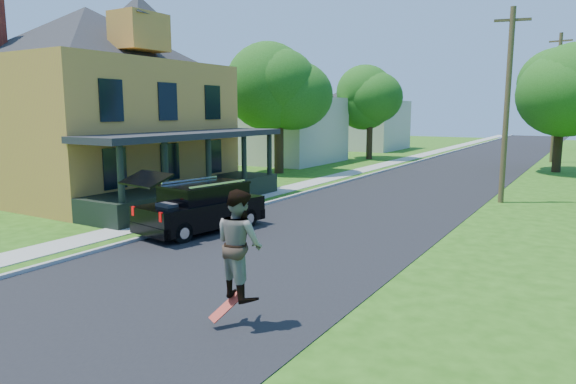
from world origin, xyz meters
The scene contains 16 objects.
ground centered at (0.00, 0.00, 0.00)m, with size 140.00×140.00×0.00m, color #265310.
street centered at (0.00, 20.00, 0.00)m, with size 8.00×120.00×0.02m, color black.
curb centered at (-4.05, 20.00, 0.00)m, with size 0.15×120.00×0.12m, color #9E9E99.
sidewalk centered at (-5.60, 20.00, 0.00)m, with size 1.30×120.00×0.03m, color #9E9F97.
front_walk centered at (-9.50, 6.00, 0.00)m, with size 6.50×1.20×0.03m, color #9E9F97.
main_house centered at (-12.80, 5.99, 4.92)m, with size 15.56×15.56×10.10m.
neighbor_house_mid centered at (-13.50, 24.00, 4.19)m, with size 12.78×12.78×8.30m.
neighbor_house_far centered at (-13.50, 40.00, 4.19)m, with size 12.78×12.78×8.30m.
black_suv centered at (-3.20, 2.47, 0.83)m, with size 2.49×4.90×2.18m.
skateboarder centered at (2.46, -3.00, 1.58)m, with size 1.20×1.07×2.05m.
skateboard centered at (2.28, -3.22, 0.36)m, with size 0.44×0.59×0.47m.
tree_left_mid centered at (-9.67, 17.57, 5.59)m, with size 6.49×6.14×8.55m.
tree_left_far centered at (-8.36, 29.67, 5.28)m, with size 6.05×6.17×8.08m.
tree_right_mid centered at (5.69, 27.55, 5.58)m, with size 6.64×6.71×8.74m.
utility_pole_near centered at (4.50, 13.54, 4.29)m, with size 1.44×0.45×8.32m.
utility_pole_far centered at (4.91, 34.59, 5.07)m, with size 1.63×0.41×9.84m.
Camera 1 is at (8.02, -10.43, 4.03)m, focal length 32.00 mm.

